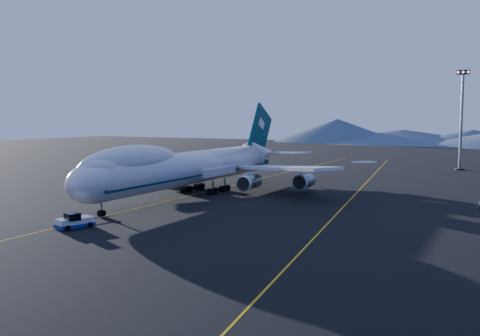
% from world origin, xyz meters
% --- Properties ---
extents(ground, '(500.00, 500.00, 0.00)m').
position_xyz_m(ground, '(0.00, 0.00, 0.00)').
color(ground, black).
rests_on(ground, ground).
extents(taxiway_line_main, '(0.25, 220.00, 0.01)m').
position_xyz_m(taxiway_line_main, '(0.00, 0.00, 0.01)').
color(taxiway_line_main, gold).
rests_on(taxiway_line_main, ground).
extents(taxiway_line_side, '(28.08, 198.09, 0.01)m').
position_xyz_m(taxiway_line_side, '(30.00, 10.00, 0.01)').
color(taxiway_line_side, gold).
rests_on(taxiway_line_side, ground).
extents(boeing_747, '(59.62, 72.43, 19.37)m').
position_xyz_m(boeing_747, '(0.00, 0.03, 5.81)').
color(boeing_747, silver).
rests_on(boeing_747, ground).
extents(pushback_tug, '(4.21, 5.74, 2.25)m').
position_xyz_m(pushback_tug, '(2.42, -34.75, 0.71)').
color(pushback_tug, silver).
rests_on(pushback_tug, ground).
extents(floodlight_mast, '(3.65, 2.74, 29.57)m').
position_xyz_m(floodlight_mast, '(43.22, 80.70, 14.98)').
color(floodlight_mast, black).
rests_on(floodlight_mast, ground).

